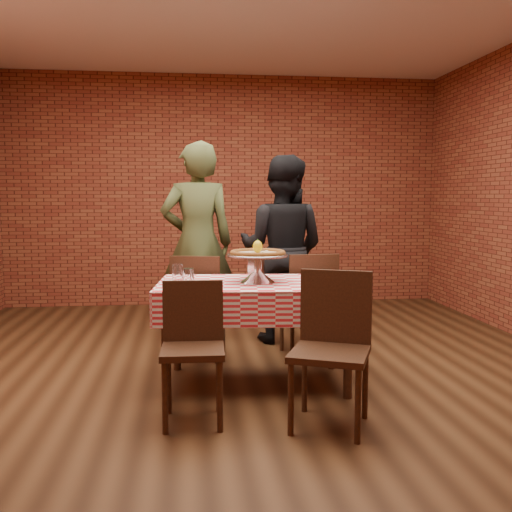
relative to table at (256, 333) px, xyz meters
name	(u,v)px	position (x,y,z in m)	size (l,w,h in m)	color
ground	(250,374)	(-0.02, 0.22, -0.38)	(6.00, 6.00, 0.00)	black
back_wall	(225,191)	(-0.02, 3.22, 1.08)	(5.50, 5.50, 0.00)	maroon
table	(256,333)	(0.00, 0.00, 0.00)	(1.40, 0.84, 0.75)	#402212
tablecloth	(256,298)	(0.00, 0.00, 0.26)	(1.44, 0.88, 0.24)	red
pizza_stand	(258,268)	(0.01, 0.00, 0.48)	(0.45, 0.45, 0.20)	silver
pizza	(258,254)	(0.01, 0.00, 0.59)	(0.41, 0.41, 0.03)	#C3B588
lemon	(258,247)	(0.01, 0.00, 0.64)	(0.07, 0.07, 0.09)	yellow
water_glass_left	(188,277)	(-0.49, -0.11, 0.44)	(0.08, 0.08, 0.12)	white
water_glass_right	(178,272)	(-0.57, 0.15, 0.44)	(0.08, 0.08, 0.12)	white
side_plate	(325,282)	(0.49, -0.11, 0.39)	(0.17, 0.17, 0.01)	white
sweetener_packet_a	(336,285)	(0.54, -0.22, 0.39)	(0.05, 0.04, 0.01)	white
sweetener_packet_b	(346,284)	(0.63, -0.18, 0.39)	(0.05, 0.04, 0.01)	white
condiment_caddy	(256,267)	(0.03, 0.27, 0.46)	(0.11, 0.09, 0.15)	silver
chair_near_left	(193,354)	(-0.47, -0.69, 0.05)	(0.38, 0.38, 0.86)	#402212
chair_near_right	(330,351)	(0.34, -0.85, 0.09)	(0.44, 0.44, 0.93)	#402212
chair_far_left	(200,306)	(-0.40, 0.75, 0.07)	(0.41, 0.41, 0.89)	#402212
chair_far_right	(307,304)	(0.53, 0.69, 0.08)	(0.42, 0.42, 0.90)	#402212
diner_olive	(197,243)	(-0.40, 1.31, 0.57)	(0.69, 0.45, 1.89)	#3F4625
diner_black	(282,249)	(0.39, 1.22, 0.51)	(0.86, 0.67, 1.76)	black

